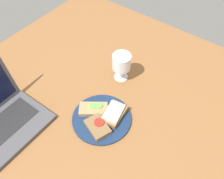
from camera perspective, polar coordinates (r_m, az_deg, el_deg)
wooden_table at (r=104.86cm, az=-2.54°, el=-5.77°), size 140.00×140.00×3.00cm
plate at (r=101.39cm, az=-2.38°, el=-6.66°), size 23.90×23.90×1.01cm
sandwich_with_cucumber at (r=102.42cm, az=-4.24°, el=-4.46°), size 11.85×13.01×2.34cm
sandwich_with_tomato at (r=97.59cm, az=-3.31°, el=-8.48°), size 9.92×11.85×2.59cm
sandwich_with_cheese at (r=100.31cm, az=0.41°, el=-5.50°), size 12.00×8.49×3.10cm
wine_glass at (r=109.29cm, az=2.20°, el=6.11°), size 8.25×8.25×13.39cm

